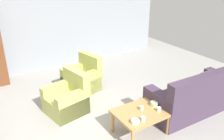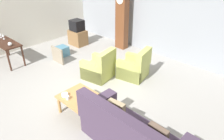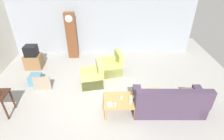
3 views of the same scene
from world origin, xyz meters
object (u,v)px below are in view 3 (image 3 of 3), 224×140
Objects in this scene: couch_floral at (169,103)px; storage_box_blue at (36,79)px; tv_crt at (31,51)px; armchair_olive_near at (93,77)px; tv_stand_cabinet at (34,62)px; coffee_table_wood at (120,102)px; grandfather_clock at (72,36)px; armchair_olive_far at (112,67)px; cup_cream_tall at (121,98)px; cup_white_porcelain at (131,102)px; bowl_white_stacked at (110,104)px; bowl_shallow_green at (132,98)px; cup_blue_rimmed at (115,105)px; framed_picture_leaning at (42,83)px.

storage_box_blue is (-4.51, 1.61, -0.18)m from couch_floral.
couch_floral reaches higher than tv_crt.
armchair_olive_near is 2.85m from tv_stand_cabinet.
grandfather_clock is (-1.93, 3.66, 0.65)m from coffee_table_wood.
couch_floral reaches higher than armchair_olive_far.
armchair_olive_near is 0.44× the size of grandfather_clock.
cup_cream_tall is (0.05, 0.04, 0.11)m from coffee_table_wood.
storage_box_blue is 5.38× the size of cup_white_porcelain.
armchair_olive_near reaches higher than tv_stand_cabinet.
bowl_shallow_green reaches higher than bowl_white_stacked.
cup_blue_rimmed is (-1.62, -0.21, 0.17)m from couch_floral.
framed_picture_leaning is at bearing 155.71° from cup_white_porcelain.
grandfather_clock reaches higher than cup_white_porcelain.
armchair_olive_far is at bearing 89.96° from cup_blue_rimmed.
armchair_olive_near is at bearing 109.73° from bowl_white_stacked.
bowl_white_stacked is (1.63, -3.88, -0.54)m from grandfather_clock.
cup_white_porcelain is at bearing -27.51° from storage_box_blue.
cup_blue_rimmed is at bearing -90.04° from armchair_olive_far.
cup_blue_rimmed is at bearing -12.62° from bowl_white_stacked.
bowl_white_stacked is at bearing -143.90° from coffee_table_wood.
cup_blue_rimmed is (-0.45, -0.08, 0.00)m from cup_white_porcelain.
couch_floral is 4.79m from storage_box_blue.
armchair_olive_far is 6.24× the size of bowl_white_stacked.
armchair_olive_near is 2.01m from cup_white_porcelain.
armchair_olive_far is (-1.62, 2.23, -0.05)m from couch_floral.
bowl_shallow_green is (0.67, 0.26, 0.01)m from bowl_white_stacked.
cup_blue_rimmed is at bearing -29.45° from framed_picture_leaning.
coffee_table_wood is 10.86× the size of cup_white_porcelain.
bowl_white_stacked is at bearing -42.78° from tv_stand_cabinet.
armchair_olive_near is 1.89m from bowl_shallow_green.
tv_crt is 4.73m from cup_white_porcelain.
armchair_olive_far is 3.38m from tv_crt.
armchair_olive_far is 2.40m from cup_white_porcelain.
couch_floral is at bearing 6.08° from cup_white_porcelain.
cup_cream_tall is at bearing 55.20° from cup_blue_rimmed.
armchair_olive_far reaches higher than framed_picture_leaning.
storage_box_blue is at bearing 147.79° from cup_blue_rimmed.
tv_stand_cabinet reaches higher than cup_white_porcelain.
armchair_olive_far is (0.74, 0.75, 0.00)m from armchair_olive_near.
storage_box_blue is (-1.11, -2.09, -0.88)m from grandfather_clock.
couch_floral is at bearing -3.50° from cup_cream_tall.
cup_white_porcelain is at bearing -24.29° from framed_picture_leaning.
coffee_table_wood is at bearing -62.15° from grandfather_clock.
coffee_table_wood is 2.00× the size of tv_crt.
cup_cream_tall is at bearing 36.29° from bowl_white_stacked.
coffee_table_wood is at bearing -57.99° from armchair_olive_near.
bowl_shallow_green is at bearing 20.99° from bowl_white_stacked.
armchair_olive_far is 11.06× the size of cup_cream_tall.
coffee_table_wood is 0.13m from cup_cream_tall.
cup_blue_rimmed is at bearing -41.78° from tv_stand_cabinet.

